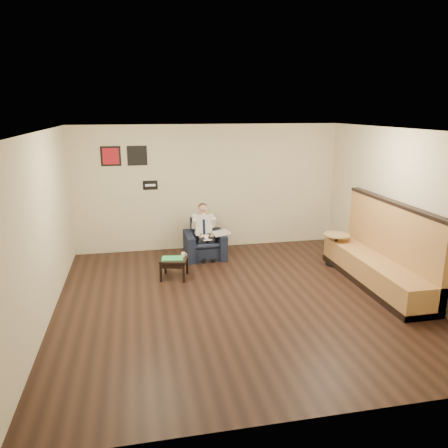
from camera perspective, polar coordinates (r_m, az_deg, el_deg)
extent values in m
plane|color=black|center=(7.49, 1.97, -9.83)|extent=(6.00, 6.00, 0.00)
cube|color=beige|center=(9.90, -2.02, 4.79)|extent=(6.00, 0.02, 2.80)
cube|color=beige|center=(4.32, 11.57, -9.04)|extent=(6.00, 0.02, 2.80)
cube|color=beige|center=(6.97, -22.66, -0.66)|extent=(0.02, 6.00, 2.80)
cube|color=beige|center=(8.24, 22.79, 1.59)|extent=(0.02, 6.00, 2.80)
cube|color=white|center=(6.81, 2.18, 12.09)|extent=(6.00, 6.00, 0.02)
cube|color=black|center=(9.74, -9.61, 5.02)|extent=(0.32, 0.02, 0.20)
cube|color=#A8141F|center=(9.66, -14.57, 8.57)|extent=(0.42, 0.03, 0.42)
cube|color=black|center=(9.65, -11.27, 8.75)|extent=(0.42, 0.03, 0.42)
cube|color=black|center=(9.40, -2.53, -2.00)|extent=(0.85, 0.85, 0.81)
cube|color=white|center=(9.19, -2.32, -1.80)|extent=(0.21, 0.28, 0.01)
cube|color=silver|center=(9.34, -0.40, -1.17)|extent=(0.38, 0.46, 0.01)
cube|color=black|center=(8.38, -6.51, -5.73)|extent=(0.59, 0.59, 0.39)
cube|color=#27C65B|center=(8.30, -6.75, -4.46)|extent=(0.43, 0.33, 0.01)
cylinder|color=white|center=(8.37, -5.37, -3.99)|extent=(0.09, 0.09, 0.08)
cube|color=black|center=(8.43, -6.09, -4.13)|extent=(0.14, 0.11, 0.01)
cube|color=#AF7E44|center=(8.31, 19.42, -2.61)|extent=(0.70, 2.95, 1.51)
cylinder|color=tan|center=(9.25, 14.40, -3.24)|extent=(0.70, 0.70, 0.66)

